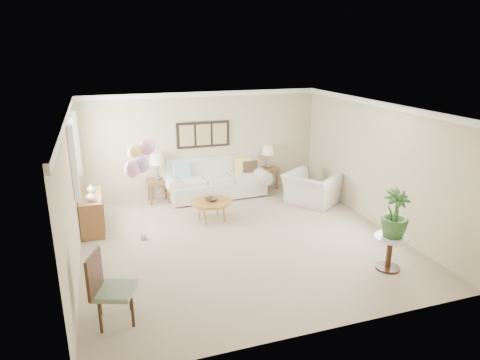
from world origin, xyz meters
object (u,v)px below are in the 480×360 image
(accent_chair, at_px, (108,286))
(balloon_cluster, at_px, (139,159))
(armchair, at_px, (311,189))
(sofa, at_px, (216,181))
(coffee_table, at_px, (212,202))

(accent_chair, distance_m, balloon_cluster, 2.89)
(armchair, bearing_deg, sofa, 24.99)
(sofa, xyz_separation_m, armchair, (2.03, -1.28, -0.01))
(coffee_table, distance_m, accent_chair, 3.81)
(coffee_table, xyz_separation_m, armchair, (2.55, 0.25, -0.04))
(coffee_table, distance_m, armchair, 2.56)
(coffee_table, height_order, armchair, armchair)
(sofa, distance_m, coffee_table, 1.61)
(accent_chair, height_order, balloon_cluster, balloon_cluster)
(armchair, relative_size, accent_chair, 1.09)
(armchair, height_order, balloon_cluster, balloon_cluster)
(coffee_table, bearing_deg, accent_chair, -126.50)
(sofa, relative_size, balloon_cluster, 1.33)
(sofa, height_order, armchair, sofa)
(balloon_cluster, bearing_deg, armchair, 10.29)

